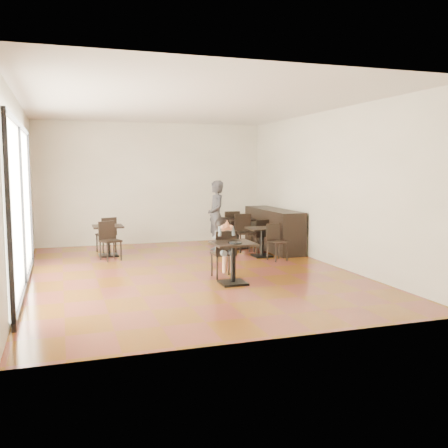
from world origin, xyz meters
name	(u,v)px	position (x,y,z in m)	size (l,w,h in m)	color
floor	(190,272)	(0.00, 0.00, 0.00)	(6.00, 8.00, 0.01)	brown
ceiling	(188,104)	(0.00, 0.00, 3.20)	(6.00, 8.00, 0.01)	silver
wall_back	(152,183)	(0.00, 4.00, 1.60)	(6.00, 0.01, 3.20)	silver
wall_front	(275,204)	(0.00, -4.00, 1.60)	(6.00, 0.01, 3.20)	silver
wall_left	(20,192)	(-3.00, 0.00, 1.60)	(0.01, 8.00, 3.20)	silver
wall_right	(328,188)	(3.00, 0.00, 1.60)	(0.01, 8.00, 3.20)	silver
storefront_window	(20,206)	(-2.97, -0.50, 1.40)	(0.04, 4.50, 2.60)	white
child_table	(233,263)	(0.47, -1.20, 0.37)	(0.69, 0.69, 0.73)	black
child_chair	(223,254)	(0.47, -0.65, 0.44)	(0.40, 0.40, 0.88)	black
child	(223,248)	(0.47, -0.65, 0.56)	(0.40, 0.56, 1.11)	slate
plate	(235,243)	(0.47, -1.30, 0.74)	(0.25, 0.25, 0.01)	black
pizza_slice	(226,227)	(0.47, -0.84, 0.96)	(0.26, 0.20, 0.06)	#CEBF6B
adult_patron	(216,216)	(1.21, 2.16, 0.86)	(0.63, 0.41, 1.71)	#36353A
cafe_table_mid	(262,242)	(1.99, 1.14, 0.33)	(0.63, 0.63, 0.66)	black
cafe_table_left	(108,241)	(-1.33, 2.30, 0.35)	(0.67, 0.67, 0.71)	black
cafe_table_back	(237,233)	(1.86, 2.46, 0.37)	(0.71, 0.71, 0.75)	black
chair_mid_a	(258,236)	(2.12, 1.69, 0.40)	(0.36, 0.36, 0.80)	black
chair_mid_b	(277,242)	(2.12, 0.59, 0.40)	(0.36, 0.36, 0.80)	black
chair_left_a	(106,235)	(-1.33, 2.85, 0.42)	(0.38, 0.38, 0.85)	black
chair_left_b	(111,241)	(-1.33, 1.75, 0.42)	(0.38, 0.38, 0.85)	black
chair_back_a	(230,228)	(1.86, 3.01, 0.45)	(0.40, 0.40, 0.90)	black
chair_back_b	(245,233)	(1.86, 1.91, 0.45)	(0.40, 0.40, 0.90)	black
service_counter	(273,229)	(2.65, 2.00, 0.50)	(0.60, 2.40, 1.00)	black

